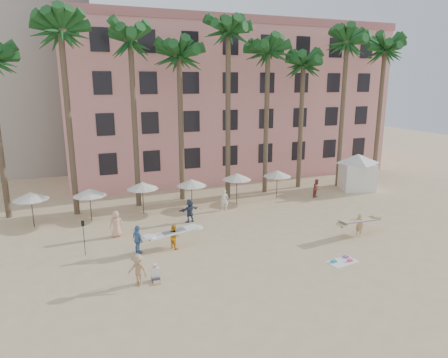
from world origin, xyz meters
TOP-DOWN VIEW (x-y plane):
  - ground at (0.00, 0.00)m, footprint 120.00×120.00m
  - pink_hotel at (7.00, 26.00)m, footprint 35.00×14.00m
  - palm_row at (0.51, 15.00)m, footprint 44.40×5.40m
  - umbrella_row at (-3.00, 12.50)m, footprint 22.50×2.70m
  - cabana at (15.94, 12.85)m, footprint 5.69×5.69m
  - beach_towel at (4.46, -0.37)m, footprint 1.94×1.28m
  - carrier_yellow at (8.07, 2.68)m, footprint 3.45×1.26m
  - carrier_white at (-4.35, 5.10)m, footprint 3.33×1.24m
  - beachgoers at (-2.51, 7.33)m, footprint 19.19×11.73m
  - paddle at (-9.70, 5.99)m, footprint 0.18×0.04m
  - seated_man at (-6.33, 1.22)m, footprint 0.41×0.72m

SIDE VIEW (x-z plane):
  - ground at x=0.00m, z-range 0.00..0.00m
  - beach_towel at x=4.46m, z-range -0.04..0.10m
  - seated_man at x=-6.33m, z-range -0.14..0.79m
  - carrier_white at x=-4.35m, z-range 0.08..1.63m
  - beachgoers at x=-2.51m, z-range -0.03..1.80m
  - carrier_yellow at x=8.07m, z-range 0.13..1.72m
  - paddle at x=-9.70m, z-range 0.30..2.52m
  - cabana at x=15.94m, z-range 0.32..3.82m
  - umbrella_row at x=-3.00m, z-range 0.97..3.69m
  - pink_hotel at x=7.00m, z-range 0.00..16.00m
  - palm_row at x=0.51m, z-range 4.82..21.12m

